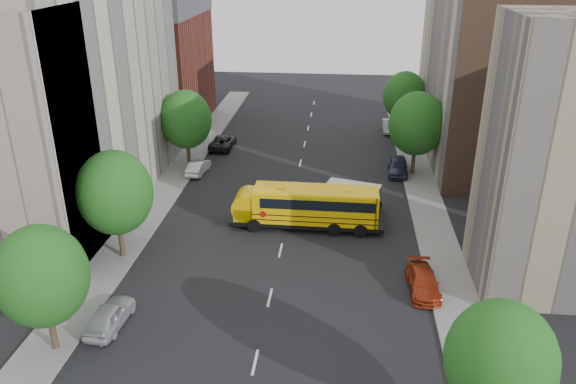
# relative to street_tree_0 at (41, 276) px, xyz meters

# --- Properties ---
(ground) EXTENTS (120.00, 120.00, 0.00)m
(ground) POSITION_rel_street_tree_0_xyz_m (11.00, 14.00, -4.64)
(ground) COLOR black
(ground) RESTS_ON ground
(sidewalk_left) EXTENTS (3.00, 80.00, 0.12)m
(sidewalk_left) POSITION_rel_street_tree_0_xyz_m (-0.50, 19.00, -4.58)
(sidewalk_left) COLOR slate
(sidewalk_left) RESTS_ON ground
(sidewalk_right) EXTENTS (3.00, 80.00, 0.12)m
(sidewalk_right) POSITION_rel_street_tree_0_xyz_m (22.50, 19.00, -4.58)
(sidewalk_right) COLOR slate
(sidewalk_right) RESTS_ON ground
(lane_markings) EXTENTS (0.15, 64.00, 0.01)m
(lane_markings) POSITION_rel_street_tree_0_xyz_m (11.00, 24.00, -4.64)
(lane_markings) COLOR silver
(lane_markings) RESTS_ON ground
(building_left_cream) EXTENTS (10.00, 26.00, 20.00)m
(building_left_cream) POSITION_rel_street_tree_0_xyz_m (-7.00, 20.00, 5.36)
(building_left_cream) COLOR #BBAF96
(building_left_cream) RESTS_ON ground
(building_left_redbrick) EXTENTS (10.00, 15.00, 13.00)m
(building_left_redbrick) POSITION_rel_street_tree_0_xyz_m (-7.00, 42.00, 1.86)
(building_left_redbrick) COLOR maroon
(building_left_redbrick) RESTS_ON ground
(building_left_near) EXTENTS (10.00, 7.00, 17.00)m
(building_left_near) POSITION_rel_street_tree_0_xyz_m (-7.00, 9.50, 3.86)
(building_left_near) COLOR #C5AD99
(building_left_near) RESTS_ON ground
(building_right_near) EXTENTS (10.00, 7.00, 17.00)m
(building_right_near) POSITION_rel_street_tree_0_xyz_m (29.00, 9.50, 3.86)
(building_right_near) COLOR gray
(building_right_near) RESTS_ON ground
(building_right_far) EXTENTS (10.00, 22.00, 18.00)m
(building_right_far) POSITION_rel_street_tree_0_xyz_m (29.00, 34.00, 4.36)
(building_right_far) COLOR #C5AD99
(building_right_far) RESTS_ON ground
(building_right_sidewall) EXTENTS (10.10, 0.30, 18.00)m
(building_right_sidewall) POSITION_rel_street_tree_0_xyz_m (29.00, 23.00, 4.36)
(building_right_sidewall) COLOR brown
(building_right_sidewall) RESTS_ON ground
(street_tree_0) EXTENTS (4.80, 4.80, 7.41)m
(street_tree_0) POSITION_rel_street_tree_0_xyz_m (0.00, 0.00, 0.00)
(street_tree_0) COLOR #38281C
(street_tree_0) RESTS_ON ground
(street_tree_1) EXTENTS (5.12, 5.12, 7.90)m
(street_tree_1) POSITION_rel_street_tree_0_xyz_m (0.00, 10.00, 0.31)
(street_tree_1) COLOR #38281C
(street_tree_1) RESTS_ON ground
(street_tree_2) EXTENTS (4.99, 4.99, 7.71)m
(street_tree_2) POSITION_rel_street_tree_0_xyz_m (0.00, 28.00, 0.19)
(street_tree_2) COLOR #38281C
(street_tree_2) RESTS_ON ground
(street_tree_3) EXTENTS (4.61, 4.61, 7.11)m
(street_tree_3) POSITION_rel_street_tree_0_xyz_m (22.00, -4.00, -0.19)
(street_tree_3) COLOR #38281C
(street_tree_3) RESTS_ON ground
(street_tree_4) EXTENTS (5.25, 5.25, 8.10)m
(street_tree_4) POSITION_rel_street_tree_0_xyz_m (22.00, 28.00, 0.43)
(street_tree_4) COLOR #38281C
(street_tree_4) RESTS_ON ground
(street_tree_5) EXTENTS (4.86, 4.86, 7.51)m
(street_tree_5) POSITION_rel_street_tree_0_xyz_m (22.00, 40.00, 0.06)
(street_tree_5) COLOR #38281C
(street_tree_5) RESTS_ON ground
(school_bus) EXTENTS (11.91, 3.05, 3.35)m
(school_bus) POSITION_rel_street_tree_0_xyz_m (12.49, 15.91, -2.77)
(school_bus) COLOR black
(school_bus) RESTS_ON ground
(safari_truck) EXTENTS (5.74, 3.32, 2.33)m
(safari_truck) POSITION_rel_street_tree_0_xyz_m (15.76, 19.37, -3.41)
(safari_truck) COLOR black
(safari_truck) RESTS_ON ground
(parked_car_0) EXTENTS (1.95, 4.30, 1.43)m
(parked_car_0) POSITION_rel_street_tree_0_xyz_m (2.20, 2.28, -3.92)
(parked_car_0) COLOR #B2B1B9
(parked_car_0) RESTS_ON ground
(parked_car_1) EXTENTS (1.72, 4.05, 1.30)m
(parked_car_1) POSITION_rel_street_tree_0_xyz_m (1.40, 26.17, -3.99)
(parked_car_1) COLOR silver
(parked_car_1) RESTS_ON ground
(parked_car_2) EXTENTS (2.41, 4.99, 1.37)m
(parked_car_2) POSITION_rel_street_tree_0_xyz_m (2.20, 33.83, -3.96)
(parked_car_2) COLOR black
(parked_car_2) RESTS_ON ground
(parked_car_3) EXTENTS (2.01, 4.53, 1.29)m
(parked_car_3) POSITION_rel_street_tree_0_xyz_m (20.60, 7.75, -4.00)
(parked_car_3) COLOR #9A2D13
(parked_car_3) RESTS_ON ground
(parked_car_4) EXTENTS (2.09, 4.67, 1.56)m
(parked_car_4) POSITION_rel_street_tree_0_xyz_m (20.60, 28.03, -3.86)
(parked_car_4) COLOR #2F3453
(parked_car_4) RESTS_ON ground
(parked_car_5) EXTENTS (1.48, 4.14, 1.36)m
(parked_car_5) POSITION_rel_street_tree_0_xyz_m (20.60, 41.61, -3.96)
(parked_car_5) COLOR #959691
(parked_car_5) RESTS_ON ground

